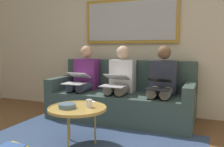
% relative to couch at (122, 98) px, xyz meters
% --- Properties ---
extents(wall_rear, '(6.00, 0.12, 2.60)m').
position_rel_couch_xyz_m(wall_rear, '(0.00, -0.48, 0.99)').
color(wall_rear, beige).
rests_on(wall_rear, ground_plane).
extents(couch, '(2.20, 0.90, 0.90)m').
position_rel_couch_xyz_m(couch, '(0.00, 0.00, 0.00)').
color(couch, '#384C47').
rests_on(couch, ground_plane).
extents(framed_mirror, '(1.61, 0.05, 0.74)m').
position_rel_couch_xyz_m(framed_mirror, '(0.00, -0.39, 1.24)').
color(framed_mirror, '#B7892D').
extents(coffee_table, '(0.66, 0.66, 0.45)m').
position_rel_couch_xyz_m(coffee_table, '(0.10, 1.22, 0.12)').
color(coffee_table, tan).
rests_on(coffee_table, ground_plane).
extents(cup, '(0.07, 0.07, 0.09)m').
position_rel_couch_xyz_m(cup, '(-0.02, 1.16, 0.18)').
color(cup, silver).
rests_on(cup, coffee_table).
extents(bowl, '(0.19, 0.19, 0.05)m').
position_rel_couch_xyz_m(bowl, '(0.19, 1.28, 0.16)').
color(bowl, slate).
rests_on(bowl, coffee_table).
extents(person_left, '(0.38, 0.58, 1.14)m').
position_rel_couch_xyz_m(person_left, '(-0.64, 0.07, 0.30)').
color(person_left, '#2D3342').
rests_on(person_left, couch).
extents(laptop_black, '(0.31, 0.34, 0.15)m').
position_rel_couch_xyz_m(laptop_black, '(-0.64, 0.31, 0.31)').
color(laptop_black, black).
extents(person_middle, '(0.38, 0.58, 1.14)m').
position_rel_couch_xyz_m(person_middle, '(0.00, 0.07, 0.30)').
color(person_middle, silver).
rests_on(person_middle, couch).
extents(laptop_silver, '(0.35, 0.39, 0.17)m').
position_rel_couch_xyz_m(laptop_silver, '(0.00, 0.30, 0.32)').
color(laptop_silver, silver).
extents(person_right, '(0.38, 0.58, 1.14)m').
position_rel_couch_xyz_m(person_right, '(0.64, 0.07, 0.30)').
color(person_right, '#66236B').
rests_on(person_right, couch).
extents(laptop_white, '(0.33, 0.38, 0.17)m').
position_rel_couch_xyz_m(laptop_white, '(0.64, 0.30, 0.32)').
color(laptop_white, white).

